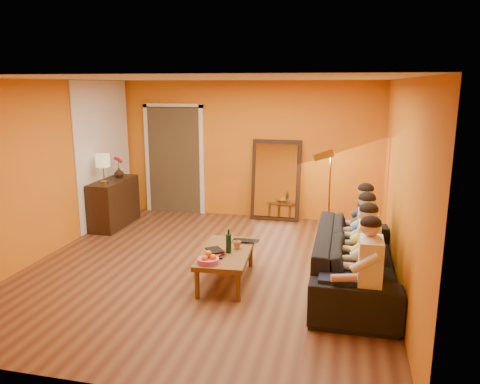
% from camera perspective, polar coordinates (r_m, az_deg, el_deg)
% --- Properties ---
extents(room_shell, '(5.00, 5.50, 2.60)m').
position_cam_1_polar(room_shell, '(6.68, -3.18, 2.42)').
color(room_shell, brown).
rests_on(room_shell, ground).
extents(white_accent, '(0.02, 1.90, 2.58)m').
position_cam_1_polar(white_accent, '(8.90, -16.22, 4.58)').
color(white_accent, white).
rests_on(white_accent, wall_left).
extents(doorway_recess, '(1.06, 0.30, 2.10)m').
position_cam_1_polar(doorway_recess, '(9.49, -7.74, 3.96)').
color(doorway_recess, '#3F2D19').
rests_on(doorway_recess, floor).
extents(door_jamb_left, '(0.08, 0.06, 2.20)m').
position_cam_1_polar(door_jamb_left, '(9.60, -11.18, 3.93)').
color(door_jamb_left, white).
rests_on(door_jamb_left, wall_back).
extents(door_jamb_right, '(0.08, 0.06, 2.20)m').
position_cam_1_polar(door_jamb_right, '(9.20, -4.67, 3.74)').
color(door_jamb_right, white).
rests_on(door_jamb_right, wall_back).
extents(door_header, '(1.22, 0.06, 0.08)m').
position_cam_1_polar(door_header, '(9.28, -8.21, 10.38)').
color(door_header, white).
rests_on(door_header, wall_back).
extents(mirror_frame, '(0.92, 0.27, 1.51)m').
position_cam_1_polar(mirror_frame, '(8.84, 4.39, 1.45)').
color(mirror_frame, black).
rests_on(mirror_frame, floor).
extents(mirror_glass, '(0.78, 0.21, 1.35)m').
position_cam_1_polar(mirror_glass, '(8.80, 4.35, 1.40)').
color(mirror_glass, white).
rests_on(mirror_glass, mirror_frame).
extents(sideboard, '(0.44, 1.18, 0.85)m').
position_cam_1_polar(sideboard, '(8.78, -15.09, -1.29)').
color(sideboard, black).
rests_on(sideboard, floor).
extents(table_lamp, '(0.24, 0.24, 0.51)m').
position_cam_1_polar(table_lamp, '(8.38, -16.32, 2.73)').
color(table_lamp, beige).
rests_on(table_lamp, sideboard).
extents(sofa, '(2.49, 0.98, 0.73)m').
position_cam_1_polar(sofa, '(6.14, 13.81, -8.02)').
color(sofa, black).
rests_on(sofa, floor).
extents(coffee_table, '(0.70, 1.26, 0.42)m').
position_cam_1_polar(coffee_table, '(6.18, -1.72, -9.03)').
color(coffee_table, brown).
rests_on(coffee_table, floor).
extents(floor_lamp, '(0.37, 0.34, 1.44)m').
position_cam_1_polar(floor_lamp, '(7.95, 10.84, -0.35)').
color(floor_lamp, '#AD9132').
rests_on(floor_lamp, floor).
extents(dog, '(0.55, 0.64, 0.64)m').
position_cam_1_polar(dog, '(6.47, 13.93, -7.32)').
color(dog, '#976444').
rests_on(dog, floor).
extents(person_far_left, '(0.70, 0.44, 1.22)m').
position_cam_1_polar(person_far_left, '(5.12, 15.51, -9.47)').
color(person_far_left, silver).
rests_on(person_far_left, sofa).
extents(person_mid_left, '(0.70, 0.44, 1.22)m').
position_cam_1_polar(person_mid_left, '(5.63, 15.31, -7.36)').
color(person_mid_left, '#F7F452').
rests_on(person_mid_left, sofa).
extents(person_mid_right, '(0.70, 0.44, 1.22)m').
position_cam_1_polar(person_mid_right, '(6.15, 15.14, -5.60)').
color(person_mid_right, '#96BEE8').
rests_on(person_mid_right, sofa).
extents(person_far_right, '(0.70, 0.44, 1.22)m').
position_cam_1_polar(person_far_right, '(6.68, 15.00, -4.12)').
color(person_far_right, '#37383D').
rests_on(person_far_right, sofa).
extents(fruit_bowl, '(0.26, 0.26, 0.16)m').
position_cam_1_polar(fruit_bowl, '(5.69, -3.88, -7.88)').
color(fruit_bowl, '#CB4787').
rests_on(fruit_bowl, coffee_table).
extents(wine_bottle, '(0.07, 0.07, 0.31)m').
position_cam_1_polar(wine_bottle, '(5.99, -1.40, -6.01)').
color(wine_bottle, black).
rests_on(wine_bottle, coffee_table).
extents(tumbler, '(0.14, 0.14, 0.10)m').
position_cam_1_polar(tumbler, '(6.16, -0.36, -6.47)').
color(tumbler, '#B27F3F').
rests_on(tumbler, coffee_table).
extents(laptop, '(0.37, 0.25, 0.03)m').
position_cam_1_polar(laptop, '(6.37, 0.65, -6.15)').
color(laptop, black).
rests_on(laptop, coffee_table).
extents(book_lower, '(0.24, 0.30, 0.03)m').
position_cam_1_polar(book_lower, '(5.96, -3.91, -7.58)').
color(book_lower, black).
rests_on(book_lower, coffee_table).
extents(book_mid, '(0.24, 0.29, 0.02)m').
position_cam_1_polar(book_mid, '(5.96, -3.80, -7.36)').
color(book_mid, red).
rests_on(book_mid, book_lower).
extents(book_upper, '(0.29, 0.30, 0.02)m').
position_cam_1_polar(book_upper, '(5.94, -3.95, -7.23)').
color(book_upper, black).
rests_on(book_upper, book_mid).
extents(vase, '(0.17, 0.17, 0.18)m').
position_cam_1_polar(vase, '(8.89, -14.54, 2.32)').
color(vase, black).
rests_on(vase, sideboard).
extents(flowers, '(0.17, 0.17, 0.39)m').
position_cam_1_polar(flowers, '(8.85, -14.62, 3.75)').
color(flowers, red).
rests_on(flowers, vase).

